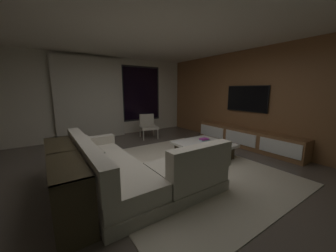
# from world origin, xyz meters

# --- Properties ---
(floor) EXTENTS (9.20, 9.20, 0.00)m
(floor) POSITION_xyz_m (0.00, 0.00, 0.00)
(floor) COLOR #564C44
(back_wall_with_window) EXTENTS (6.60, 0.30, 2.70)m
(back_wall_with_window) POSITION_xyz_m (-0.06, 3.62, 1.34)
(back_wall_with_window) COLOR beige
(back_wall_with_window) RESTS_ON floor
(media_wall) EXTENTS (0.12, 7.80, 2.70)m
(media_wall) POSITION_xyz_m (3.06, 0.00, 1.35)
(media_wall) COLOR brown
(media_wall) RESTS_ON floor
(ceiling) EXTENTS (8.20, 8.20, 0.00)m
(ceiling) POSITION_xyz_m (0.00, 0.00, 2.70)
(ceiling) COLOR beige
(area_rug) EXTENTS (3.20, 3.80, 0.01)m
(area_rug) POSITION_xyz_m (0.35, -0.10, 0.01)
(area_rug) COLOR beige
(area_rug) RESTS_ON floor
(sectional_couch) EXTENTS (1.98, 2.50, 0.82)m
(sectional_couch) POSITION_xyz_m (-0.82, -0.17, 0.29)
(sectional_couch) COLOR #A49C8C
(sectional_couch) RESTS_ON floor
(coffee_table) EXTENTS (1.16, 1.16, 0.36)m
(coffee_table) POSITION_xyz_m (1.21, 0.13, 0.19)
(coffee_table) COLOR #352B1A
(coffee_table) RESTS_ON floor
(book_stack_on_coffee_table) EXTENTS (0.23, 0.17, 0.05)m
(book_stack_on_coffee_table) POSITION_xyz_m (1.37, 0.29, 0.39)
(book_stack_on_coffee_table) COLOR #8CB7BA
(book_stack_on_coffee_table) RESTS_ON coffee_table
(accent_chair_near_window) EXTENTS (0.65, 0.67, 0.78)m
(accent_chair_near_window) POSITION_xyz_m (1.03, 2.60, 0.43)
(accent_chair_near_window) COLOR #B2ADA0
(accent_chair_near_window) RESTS_ON floor
(media_console) EXTENTS (0.46, 3.10, 0.52)m
(media_console) POSITION_xyz_m (2.77, 0.05, 0.25)
(media_console) COLOR brown
(media_console) RESTS_ON floor
(mounted_tv) EXTENTS (0.05, 1.26, 0.73)m
(mounted_tv) POSITION_xyz_m (2.95, 0.25, 1.35)
(mounted_tv) COLOR black
(console_table_behind_couch) EXTENTS (0.40, 2.10, 0.74)m
(console_table_behind_couch) POSITION_xyz_m (-1.73, -0.05, 0.42)
(console_table_behind_couch) COLOR #352B1A
(console_table_behind_couch) RESTS_ON floor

